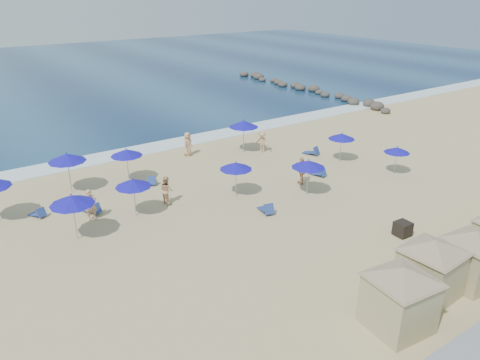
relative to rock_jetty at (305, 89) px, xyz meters
name	(u,v)px	position (x,y,z in m)	size (l,w,h in m)	color
ground	(287,216)	(-24.01, -24.90, -0.36)	(160.00, 160.00, 0.00)	tan
ocean	(43,76)	(-24.01, 30.10, -0.33)	(160.00, 80.00, 0.06)	#0E294F
surf_line	(165,145)	(-24.01, -9.40, -0.32)	(160.00, 2.50, 0.08)	white
rock_jetty	(305,89)	(0.00, 0.00, 0.00)	(2.56, 26.66, 0.96)	#322D2A
trash_bin	(403,229)	(-20.52, -30.09, 0.02)	(0.77, 0.77, 0.77)	black
cabana_0	(401,290)	(-26.71, -34.50, 1.32)	(4.67, 4.67, 2.94)	tan
cabana_1	(432,261)	(-23.97, -33.95, 1.31)	(4.64, 4.64, 2.92)	tan
cabana_2	(473,251)	(-21.69, -34.43, 1.25)	(4.48, 4.48, 2.82)	tan
umbrella_1	(72,200)	(-34.68, -20.65, 1.88)	(2.27, 2.27, 2.58)	#A5A8AD
umbrella_2	(67,158)	(-33.11, -14.36, 1.96)	(2.35, 2.35, 2.67)	#A5A8AD
umbrella_3	(133,183)	(-31.09, -19.87, 1.66)	(2.05, 2.05, 2.33)	#A5A8AD
umbrella_4	(126,153)	(-29.46, -14.93, 1.72)	(2.11, 2.11, 2.40)	#A5A8AD
umbrella_5	(236,166)	(-24.84, -20.91, 1.64)	(2.03, 2.03, 2.31)	#A5A8AD
umbrella_6	(308,164)	(-21.11, -23.35, 1.71)	(2.10, 2.10, 2.39)	#A5A8AD
umbrella_7	(244,124)	(-19.61, -14.35, 1.94)	(2.33, 2.33, 2.65)	#A5A8AD
umbrella_8	(342,136)	(-14.92, -20.23, 1.60)	(1.99, 1.99, 2.26)	#A5A8AD
umbrella_9	(397,150)	(-13.66, -24.21, 1.40)	(1.79, 1.79, 2.04)	#A5A8AD
beach_chair_0	(38,213)	(-35.71, -16.85, -0.15)	(0.91, 1.24, 0.62)	navy
beach_chair_1	(93,209)	(-33.01, -18.18, -0.12)	(0.93, 1.36, 0.69)	navy
beach_chair_2	(152,181)	(-28.37, -16.17, -0.13)	(1.02, 1.36, 0.68)	navy
beach_chair_3	(267,209)	(-24.76, -23.91, -0.11)	(0.87, 1.41, 0.72)	navy
beach_chair_4	(319,173)	(-18.26, -21.52, -0.14)	(0.75, 1.26, 0.65)	navy
beach_chair_5	(312,152)	(-15.60, -17.99, -0.11)	(0.94, 1.43, 0.72)	navy
beachgoer_0	(91,205)	(-33.31, -18.95, 0.55)	(0.67, 0.44, 1.83)	tan
beachgoer_1	(166,190)	(-28.88, -19.43, 0.51)	(0.85, 0.66, 1.74)	tan
beachgoer_2	(301,171)	(-20.17, -21.75, 0.56)	(1.08, 0.45, 1.84)	tan
beachgoer_3	(262,142)	(-18.47, -15.28, 0.49)	(1.11, 0.64, 1.71)	tan
beachgoer_4	(188,144)	(-23.61, -12.55, 0.57)	(0.91, 0.59, 1.87)	tan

